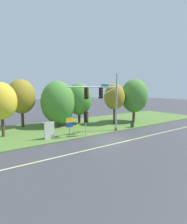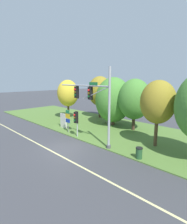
{
  "view_description": "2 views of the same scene",
  "coord_description": "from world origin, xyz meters",
  "px_view_note": "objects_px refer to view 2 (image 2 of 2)",
  "views": [
    {
      "loc": [
        -12.31,
        -14.27,
        5.61
      ],
      "look_at": [
        0.14,
        3.9,
        2.67
      ],
      "focal_mm": 28.0,
      "sensor_mm": 36.0,
      "label": 1
    },
    {
      "loc": [
        12.98,
        -9.09,
        6.43
      ],
      "look_at": [
        0.02,
        3.92,
        2.99
      ],
      "focal_mm": 28.0,
      "sensor_mm": 36.0,
      "label": 2
    }
  ],
  "objects_px": {
    "pedestrian_signal_near_kerb": "(76,119)",
    "trash_bin": "(139,153)",
    "traffic_signal_mast": "(94,100)",
    "info_kiosk": "(63,121)",
    "tree_left_of_mast": "(100,91)",
    "tree_behind_signpost": "(113,100)",
    "route_sign_post": "(68,118)",
    "tree_tall_centre": "(158,102)",
    "tree_nearest_road": "(68,93)",
    "tree_mid_verge": "(134,99)"
  },
  "relations": [
    {
      "from": "tree_left_of_mast",
      "to": "info_kiosk",
      "type": "relative_size",
      "value": 3.61
    },
    {
      "from": "tree_left_of_mast",
      "to": "info_kiosk",
      "type": "bearing_deg",
      "value": -82.98
    },
    {
      "from": "tree_behind_signpost",
      "to": "tree_mid_verge",
      "type": "height_order",
      "value": "tree_behind_signpost"
    },
    {
      "from": "tree_mid_verge",
      "to": "trash_bin",
      "type": "height_order",
      "value": "tree_mid_verge"
    },
    {
      "from": "traffic_signal_mast",
      "to": "info_kiosk",
      "type": "relative_size",
      "value": 3.92
    },
    {
      "from": "tree_left_of_mast",
      "to": "tree_mid_verge",
      "type": "bearing_deg",
      "value": -16.52
    },
    {
      "from": "route_sign_post",
      "to": "info_kiosk",
      "type": "xyz_separation_m",
      "value": [
        -2.08,
        0.84,
        -0.8
      ]
    },
    {
      "from": "pedestrian_signal_near_kerb",
      "to": "trash_bin",
      "type": "xyz_separation_m",
      "value": [
        7.85,
        0.09,
        -1.58
      ]
    },
    {
      "from": "tree_left_of_mast",
      "to": "trash_bin",
      "type": "relative_size",
      "value": 7.38
    },
    {
      "from": "tree_behind_signpost",
      "to": "tree_nearest_road",
      "type": "bearing_deg",
      "value": -165.37
    },
    {
      "from": "tree_nearest_road",
      "to": "tree_left_of_mast",
      "type": "height_order",
      "value": "tree_left_of_mast"
    },
    {
      "from": "traffic_signal_mast",
      "to": "pedestrian_signal_near_kerb",
      "type": "xyz_separation_m",
      "value": [
        -2.78,
        -0.03,
        -2.31
      ]
    },
    {
      "from": "traffic_signal_mast",
      "to": "trash_bin",
      "type": "xyz_separation_m",
      "value": [
        5.08,
        0.06,
        -3.89
      ]
    },
    {
      "from": "traffic_signal_mast",
      "to": "info_kiosk",
      "type": "height_order",
      "value": "traffic_signal_mast"
    },
    {
      "from": "route_sign_post",
      "to": "tree_nearest_road",
      "type": "distance_m",
      "value": 8.14
    },
    {
      "from": "pedestrian_signal_near_kerb",
      "to": "trash_bin",
      "type": "distance_m",
      "value": 8.01
    },
    {
      "from": "trash_bin",
      "to": "tree_mid_verge",
      "type": "bearing_deg",
      "value": 125.37
    },
    {
      "from": "pedestrian_signal_near_kerb",
      "to": "trash_bin",
      "type": "bearing_deg",
      "value": 0.65
    },
    {
      "from": "tree_tall_centre",
      "to": "info_kiosk",
      "type": "distance_m",
      "value": 12.3
    },
    {
      "from": "traffic_signal_mast",
      "to": "tree_behind_signpost",
      "type": "bearing_deg",
      "value": 114.66
    },
    {
      "from": "traffic_signal_mast",
      "to": "tree_mid_verge",
      "type": "height_order",
      "value": "traffic_signal_mast"
    },
    {
      "from": "tree_behind_signpost",
      "to": "tree_tall_centre",
      "type": "relative_size",
      "value": 1.06
    },
    {
      "from": "tree_behind_signpost",
      "to": "trash_bin",
      "type": "bearing_deg",
      "value": -40.12
    },
    {
      "from": "info_kiosk",
      "to": "trash_bin",
      "type": "height_order",
      "value": "info_kiosk"
    },
    {
      "from": "info_kiosk",
      "to": "tree_mid_verge",
      "type": "bearing_deg",
      "value": 38.98
    },
    {
      "from": "traffic_signal_mast",
      "to": "pedestrian_signal_near_kerb",
      "type": "distance_m",
      "value": 3.61
    },
    {
      "from": "pedestrian_signal_near_kerb",
      "to": "tree_tall_centre",
      "type": "height_order",
      "value": "tree_tall_centre"
    },
    {
      "from": "tree_mid_verge",
      "to": "trash_bin",
      "type": "xyz_separation_m",
      "value": [
        4.85,
        -6.83,
        -3.42
      ]
    },
    {
      "from": "route_sign_post",
      "to": "tree_tall_centre",
      "type": "xyz_separation_m",
      "value": [
        9.5,
        3.31,
        2.5
      ]
    },
    {
      "from": "route_sign_post",
      "to": "tree_tall_centre",
      "type": "height_order",
      "value": "tree_tall_centre"
    },
    {
      "from": "tree_left_of_mast",
      "to": "trash_bin",
      "type": "bearing_deg",
      "value": -35.52
    },
    {
      "from": "tree_behind_signpost",
      "to": "tree_mid_verge",
      "type": "relative_size",
      "value": 1.03
    },
    {
      "from": "tree_nearest_road",
      "to": "tree_mid_verge",
      "type": "relative_size",
      "value": 0.97
    },
    {
      "from": "tree_left_of_mast",
      "to": "traffic_signal_mast",
      "type": "bearing_deg",
      "value": -49.8
    },
    {
      "from": "pedestrian_signal_near_kerb",
      "to": "info_kiosk",
      "type": "height_order",
      "value": "pedestrian_signal_near_kerb"
    },
    {
      "from": "traffic_signal_mast",
      "to": "tree_nearest_road",
      "type": "relative_size",
      "value": 1.19
    },
    {
      "from": "pedestrian_signal_near_kerb",
      "to": "tree_behind_signpost",
      "type": "bearing_deg",
      "value": 93.79
    },
    {
      "from": "traffic_signal_mast",
      "to": "info_kiosk",
      "type": "xyz_separation_m",
      "value": [
        -6.85,
        1.17,
        -3.42
      ]
    },
    {
      "from": "tree_nearest_road",
      "to": "trash_bin",
      "type": "xyz_separation_m",
      "value": [
        16.02,
        -5.01,
        -3.66
      ]
    },
    {
      "from": "tree_left_of_mast",
      "to": "tree_tall_centre",
      "type": "xyz_separation_m",
      "value": [
        12.59,
        -5.65,
        -0.15
      ]
    },
    {
      "from": "tree_nearest_road",
      "to": "tree_tall_centre",
      "type": "relative_size",
      "value": 1.0
    },
    {
      "from": "pedestrian_signal_near_kerb",
      "to": "info_kiosk",
      "type": "relative_size",
      "value": 1.51
    },
    {
      "from": "route_sign_post",
      "to": "trash_bin",
      "type": "relative_size",
      "value": 2.98
    },
    {
      "from": "tree_behind_signpost",
      "to": "info_kiosk",
      "type": "height_order",
      "value": "tree_behind_signpost"
    },
    {
      "from": "info_kiosk",
      "to": "trash_bin",
      "type": "bearing_deg",
      "value": -5.32
    },
    {
      "from": "pedestrian_signal_near_kerb",
      "to": "tree_nearest_road",
      "type": "relative_size",
      "value": 0.46
    },
    {
      "from": "traffic_signal_mast",
      "to": "tree_left_of_mast",
      "type": "height_order",
      "value": "traffic_signal_mast"
    },
    {
      "from": "route_sign_post",
      "to": "tree_nearest_road",
      "type": "relative_size",
      "value": 0.44
    },
    {
      "from": "tree_behind_signpost",
      "to": "pedestrian_signal_near_kerb",
      "type": "bearing_deg",
      "value": -86.21
    },
    {
      "from": "info_kiosk",
      "to": "tree_behind_signpost",
      "type": "bearing_deg",
      "value": 58.63
    }
  ]
}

